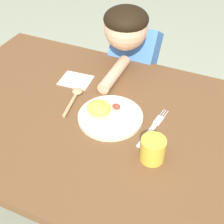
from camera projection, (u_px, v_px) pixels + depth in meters
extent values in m
plane|color=gray|center=(114.00, 218.00, 1.60)|extent=(8.00, 8.00, 0.00)
cube|color=brown|center=(114.00, 126.00, 1.16)|extent=(1.50, 0.88, 0.04)
cube|color=brown|center=(35.00, 99.00, 1.82)|extent=(0.07, 0.07, 0.64)
cylinder|color=beige|center=(110.00, 117.00, 1.15)|extent=(0.24, 0.24, 0.01)
ellipsoid|color=yellow|center=(99.00, 108.00, 1.15)|extent=(0.09, 0.08, 0.04)
ellipsoid|color=red|center=(116.00, 106.00, 1.17)|extent=(0.03, 0.02, 0.02)
ellipsoid|color=silver|center=(121.00, 117.00, 1.13)|extent=(0.06, 0.05, 0.02)
cube|color=silver|center=(147.00, 135.00, 1.09)|extent=(0.04, 0.14, 0.01)
cube|color=silver|center=(159.00, 120.00, 1.14)|extent=(0.03, 0.05, 0.01)
cylinder|color=silver|center=(166.00, 114.00, 1.17)|extent=(0.01, 0.04, 0.00)
cylinder|color=silver|center=(164.00, 113.00, 1.17)|extent=(0.01, 0.04, 0.00)
cylinder|color=silver|center=(162.00, 113.00, 1.18)|extent=(0.01, 0.04, 0.00)
cylinder|color=tan|center=(70.00, 105.00, 1.20)|extent=(0.04, 0.13, 0.01)
ellipsoid|color=tan|center=(77.00, 91.00, 1.27)|extent=(0.05, 0.05, 0.02)
cylinder|color=gold|center=(153.00, 149.00, 0.98)|extent=(0.08, 0.08, 0.08)
cube|color=#453B73|center=(134.00, 112.00, 1.85)|extent=(0.21, 0.15, 0.48)
cube|color=#3F72BF|center=(131.00, 64.00, 1.53)|extent=(0.22, 0.30, 0.37)
sphere|color=#D8A884|center=(126.00, 28.00, 1.31)|extent=(0.19, 0.19, 0.19)
ellipsoid|color=black|center=(126.00, 19.00, 1.28)|extent=(0.19, 0.19, 0.10)
cylinder|color=#D8A884|center=(114.00, 74.00, 1.33)|extent=(0.05, 0.24, 0.05)
cube|color=white|center=(76.00, 80.00, 1.34)|extent=(0.14, 0.12, 0.00)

